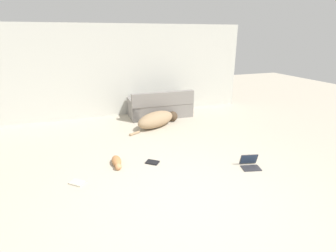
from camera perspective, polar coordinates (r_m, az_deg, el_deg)
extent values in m
plane|color=#BCB29E|center=(3.65, 5.35, -17.28)|extent=(20.00, 20.00, 0.00)
cube|color=beige|center=(7.39, -9.88, 11.70)|extent=(7.10, 0.06, 2.44)
cube|color=gray|center=(7.32, -1.79, 3.68)|extent=(1.71, 0.84, 0.38)
cube|color=gray|center=(6.91, -1.02, 5.92)|extent=(1.69, 0.19, 0.36)
cube|color=gray|center=(7.53, 3.66, 4.67)|extent=(0.22, 0.80, 0.52)
cube|color=gray|center=(7.13, -7.54, 3.68)|extent=(0.22, 0.80, 0.52)
ellipsoid|color=#A38460|center=(6.43, -2.67, 1.41)|extent=(1.20, 0.93, 0.38)
sphere|color=#493726|center=(6.88, 1.02, 2.13)|extent=(0.35, 0.35, 0.26)
cylinder|color=#A38460|center=(6.04, -7.29, -1.58)|extent=(0.27, 0.18, 0.06)
ellipsoid|color=#BC7A47|center=(4.73, -11.15, -7.44)|extent=(0.17, 0.37, 0.13)
sphere|color=tan|center=(4.55, -10.78, -8.72)|extent=(0.12, 0.12, 0.11)
cylinder|color=#BC7A47|center=(4.96, -11.47, -6.84)|extent=(0.03, 0.09, 0.02)
cube|color=#2D2D33|center=(4.75, 17.63, -8.74)|extent=(0.34, 0.27, 0.02)
cube|color=#2D2D33|center=(4.81, 17.15, -6.91)|extent=(0.31, 0.15, 0.20)
cube|color=#23334C|center=(4.80, 17.19, -6.96)|extent=(0.29, 0.13, 0.18)
cube|color=black|center=(4.72, -3.43, -7.88)|extent=(0.27, 0.26, 0.02)
cube|color=beige|center=(4.35, -19.12, -11.58)|extent=(0.28, 0.28, 0.02)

